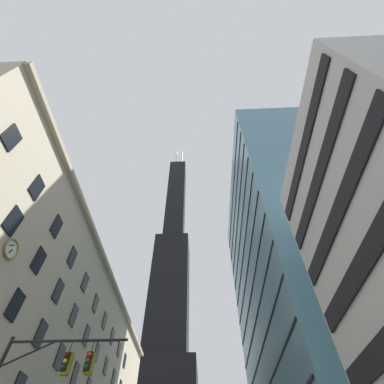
# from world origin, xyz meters

# --- Properties ---
(station_building) EXTENTS (13.22, 62.28, 27.31)m
(station_building) POSITION_xyz_m (-17.28, 25.14, 13.63)
(station_building) COLOR #BCAF93
(station_building) RESTS_ON ground
(dark_skyscraper) EXTENTS (23.44, 23.44, 188.52)m
(dark_skyscraper) POSITION_xyz_m (-11.01, 99.60, 55.79)
(dark_skyscraper) COLOR black
(dark_skyscraper) RESTS_ON ground
(glass_office_midrise) EXTENTS (15.84, 36.00, 52.33)m
(glass_office_midrise) POSITION_xyz_m (18.86, 27.73, 26.17)
(glass_office_midrise) COLOR teal
(glass_office_midrise) RESTS_ON ground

